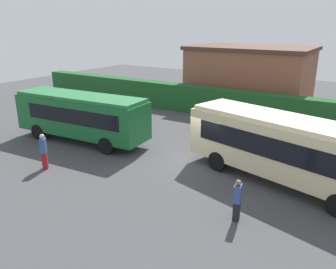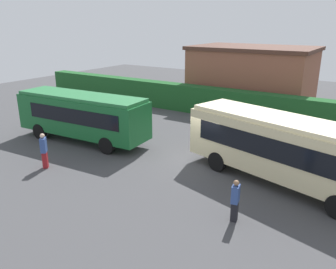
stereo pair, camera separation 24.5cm
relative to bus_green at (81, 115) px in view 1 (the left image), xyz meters
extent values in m
plane|color=#424244|center=(7.87, 0.86, -1.73)|extent=(64.00, 64.00, 0.00)
cube|color=#19602D|center=(0.01, 0.00, -0.06)|extent=(8.88, 2.94, 2.22)
cube|color=#27723C|center=(0.01, 0.00, 1.15)|extent=(8.61, 2.73, 0.20)
cube|color=black|center=(0.39, -1.16, 0.20)|extent=(6.81, 0.51, 0.89)
cube|color=black|center=(0.22, 1.21, 0.20)|extent=(6.81, 0.51, 0.89)
cube|color=black|center=(-4.37, -0.30, 0.20)|extent=(0.17, 1.92, 0.93)
cube|color=silver|center=(-4.37, -0.30, 0.87)|extent=(0.13, 1.29, 0.28)
cylinder|color=black|center=(-2.62, -1.26, -1.23)|extent=(1.02, 0.35, 1.00)
cylinder|color=black|center=(-2.77, 0.88, -1.23)|extent=(1.02, 0.35, 1.00)
cylinder|color=black|center=(2.78, -0.88, -1.23)|extent=(1.02, 0.35, 1.00)
cylinder|color=black|center=(2.64, 1.26, -1.23)|extent=(1.02, 0.35, 1.00)
sphere|color=silver|center=(-4.34, -0.95, -0.83)|extent=(0.22, 0.22, 0.22)
sphere|color=silver|center=(-4.43, 0.34, -0.83)|extent=(0.22, 0.22, 0.22)
cube|color=beige|center=(12.22, 0.75, 0.01)|extent=(9.95, 4.86, 2.36)
cube|color=#F8E8B2|center=(12.22, 0.75, 1.29)|extent=(9.62, 4.60, 0.20)
cube|color=black|center=(12.25, 2.04, 0.29)|extent=(7.27, 1.96, 0.95)
cube|color=black|center=(11.61, -0.39, 0.29)|extent=(7.27, 1.96, 0.95)
cylinder|color=black|center=(9.63, 2.62, -1.23)|extent=(1.04, 0.53, 1.00)
cylinder|color=black|center=(9.04, 0.41, -1.23)|extent=(1.04, 0.53, 1.00)
cube|color=maroon|center=(1.47, -4.06, -1.29)|extent=(0.37, 0.38, 0.86)
cube|color=#334C8C|center=(1.47, -4.06, -0.49)|extent=(0.49, 0.51, 0.75)
sphere|color=beige|center=(1.47, -4.06, 0.01)|extent=(0.24, 0.24, 0.24)
cube|color=maroon|center=(9.32, 4.05, -1.30)|extent=(0.36, 0.33, 0.86)
cube|color=#334C8C|center=(9.32, 4.05, -0.50)|extent=(0.52, 0.42, 0.75)
sphere|color=beige|center=(9.32, 4.05, 0.00)|extent=(0.24, 0.24, 0.24)
cube|color=black|center=(11.54, -3.40, -1.33)|extent=(0.28, 0.31, 0.78)
cube|color=#334C8C|center=(11.54, -3.40, -0.60)|extent=(0.33, 0.46, 0.68)
sphere|color=#8C6647|center=(11.54, -3.40, -0.15)|extent=(0.21, 0.21, 0.21)
cube|color=#1D5324|center=(7.87, 10.22, -0.63)|extent=(44.00, 1.24, 2.18)
cube|color=brown|center=(5.52, 14.75, 0.72)|extent=(9.76, 6.56, 4.90)
cube|color=#4C2D23|center=(5.52, 14.75, 3.32)|extent=(10.15, 6.82, 0.30)
camera|label=1|loc=(15.37, -14.32, 5.45)|focal=36.43mm
camera|label=2|loc=(15.57, -14.19, 5.45)|focal=36.43mm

